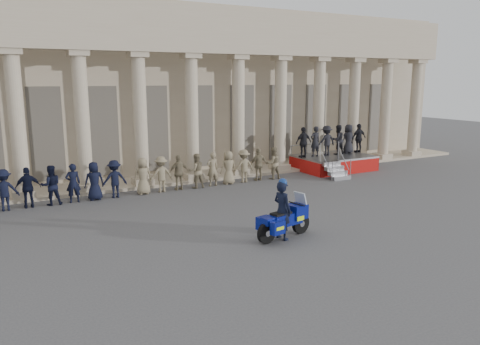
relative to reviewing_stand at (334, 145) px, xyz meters
The scene contains 6 objects.
ground 12.01m from the reviewing_stand, 143.30° to the right, with size 90.00×90.00×0.00m, color #444446.
building 12.62m from the reviewing_stand, 141.47° to the left, with size 40.00×12.50×9.00m.
officer_rank 13.92m from the reviewing_stand, behind, with size 20.13×0.62×1.65m.
reviewing_stand is the anchor object (origin of this frame).
motorcycle 12.38m from the reviewing_stand, 136.74° to the right, with size 2.22×1.07×1.44m.
rider 12.47m from the reviewing_stand, 137.03° to the right, with size 0.58×0.77×2.01m.
Camera 1 is at (-7.64, -13.39, 5.08)m, focal length 35.00 mm.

